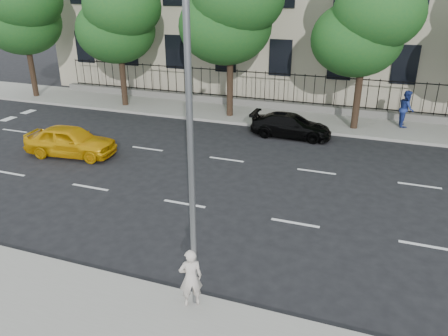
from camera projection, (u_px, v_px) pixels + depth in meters
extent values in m
plane|color=black|center=(151.00, 239.00, 13.46)|extent=(120.00, 120.00, 0.00)
cube|color=gray|center=(66.00, 326.00, 9.97)|extent=(60.00, 4.00, 0.15)
cube|color=gray|center=(266.00, 116.00, 25.53)|extent=(60.00, 4.00, 0.15)
cube|color=slate|center=(274.00, 104.00, 26.89)|extent=(30.00, 0.50, 0.40)
cube|color=black|center=(274.00, 100.00, 26.78)|extent=(28.80, 0.05, 0.05)
cube|color=black|center=(275.00, 74.00, 26.15)|extent=(28.80, 0.05, 0.05)
cylinder|color=slate|center=(191.00, 148.00, 9.05)|extent=(0.14, 0.14, 8.00)
cylinder|color=#382619|center=(33.00, 72.00, 29.19)|extent=(0.36, 0.36, 3.15)
ellipsoid|color=#1D5721|center=(23.00, 23.00, 28.34)|extent=(4.94, 4.94, 4.06)
ellipsoid|color=#1D5721|center=(24.00, 0.00, 27.06)|extent=(4.68, 4.68, 3.85)
cylinder|color=#382619|center=(123.00, 81.00, 27.04)|extent=(0.36, 0.36, 2.97)
ellipsoid|color=#1D5721|center=(116.00, 30.00, 26.24)|extent=(4.75, 4.75, 3.90)
ellipsoid|color=#1D5721|center=(122.00, 7.00, 24.99)|extent=(4.50, 4.50, 3.70)
cylinder|color=#382619|center=(230.00, 87.00, 24.78)|extent=(0.36, 0.36, 3.32)
ellipsoid|color=#1D5721|center=(225.00, 26.00, 23.87)|extent=(5.13, 5.13, 4.21)
cylinder|color=#382619|center=(357.00, 99.00, 22.64)|extent=(0.36, 0.36, 3.08)
ellipsoid|color=#1D5721|center=(356.00, 39.00, 21.86)|extent=(4.56, 4.56, 3.74)
ellipsoid|color=#1D5721|center=(379.00, 12.00, 20.62)|extent=(4.32, 4.32, 3.55)
imported|color=#E1A10B|center=(71.00, 141.00, 19.71)|extent=(4.27, 2.11, 1.40)
imported|color=black|center=(291.00, 125.00, 22.17)|extent=(4.10, 1.70, 1.18)
imported|color=beige|center=(191.00, 278.00, 10.26)|extent=(0.66, 0.60, 1.52)
imported|color=navy|center=(406.00, 109.00, 23.15)|extent=(0.85, 1.03, 1.94)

